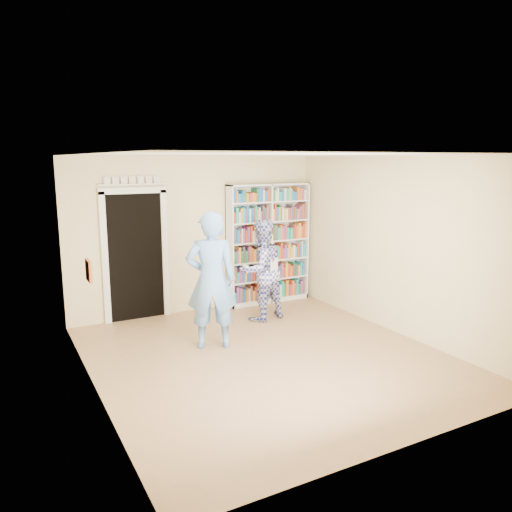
{
  "coord_description": "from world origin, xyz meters",
  "views": [
    {
      "loc": [
        -3.17,
        -5.57,
        2.64
      ],
      "look_at": [
        0.31,
        0.9,
        1.22
      ],
      "focal_mm": 35.0,
      "sensor_mm": 36.0,
      "label": 1
    }
  ],
  "objects": [
    {
      "name": "wall_right",
      "position": [
        2.25,
        0.0,
        1.35
      ],
      "size": [
        0.0,
        5.0,
        5.0
      ],
      "primitive_type": "plane",
      "rotation": [
        1.57,
        0.0,
        -1.57
      ],
      "color": "beige",
      "rests_on": "floor"
    },
    {
      "name": "ceiling",
      "position": [
        0.0,
        0.0,
        2.7
      ],
      "size": [
        5.0,
        5.0,
        0.0
      ],
      "primitive_type": "plane",
      "rotation": [
        3.14,
        0.0,
        0.0
      ],
      "color": "white",
      "rests_on": "wall_back"
    },
    {
      "name": "man_blue",
      "position": [
        -0.51,
        0.7,
        0.98
      ],
      "size": [
        0.83,
        0.7,
        1.95
      ],
      "primitive_type": "imported",
      "rotation": [
        0.0,
        0.0,
        2.77
      ],
      "color": "#679CE5",
      "rests_on": "floor"
    },
    {
      "name": "bookshelf",
      "position": [
        1.34,
        2.34,
        1.12
      ],
      "size": [
        1.61,
        0.3,
        2.21
      ],
      "rotation": [
        0.0,
        0.0,
        0.25
      ],
      "color": "white",
      "rests_on": "floor"
    },
    {
      "name": "wall_art",
      "position": [
        -2.23,
        0.2,
        1.4
      ],
      "size": [
        0.03,
        0.25,
        0.25
      ],
      "primitive_type": "cube",
      "color": "brown",
      "rests_on": "wall_left"
    },
    {
      "name": "man_plaid",
      "position": [
        0.72,
        1.47,
        0.84
      ],
      "size": [
        0.9,
        0.75,
        1.68
      ],
      "primitive_type": "imported",
      "rotation": [
        0.0,
        0.0,
        3.29
      ],
      "color": "#313697",
      "rests_on": "floor"
    },
    {
      "name": "wall_left",
      "position": [
        -2.25,
        0.0,
        1.35
      ],
      "size": [
        0.0,
        5.0,
        5.0
      ],
      "primitive_type": "plane",
      "rotation": [
        1.57,
        0.0,
        1.57
      ],
      "color": "beige",
      "rests_on": "floor"
    },
    {
      "name": "paper_sheet",
      "position": [
        0.83,
        1.25,
        0.93
      ],
      "size": [
        0.18,
        0.09,
        0.28
      ],
      "primitive_type": "cube",
      "rotation": [
        0.0,
        0.0,
        0.43
      ],
      "color": "white",
      "rests_on": "man_plaid"
    },
    {
      "name": "floor",
      "position": [
        0.0,
        0.0,
        0.0
      ],
      "size": [
        5.0,
        5.0,
        0.0
      ],
      "primitive_type": "plane",
      "color": "#9B774B",
      "rests_on": "ground"
    },
    {
      "name": "wall_back",
      "position": [
        0.0,
        2.5,
        1.35
      ],
      "size": [
        4.5,
        0.0,
        4.5
      ],
      "primitive_type": "plane",
      "rotation": [
        1.57,
        0.0,
        0.0
      ],
      "color": "beige",
      "rests_on": "floor"
    },
    {
      "name": "doorway",
      "position": [
        -1.1,
        2.48,
        1.18
      ],
      "size": [
        1.1,
        0.08,
        2.43
      ],
      "color": "black",
      "rests_on": "floor"
    }
  ]
}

